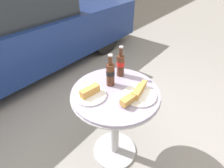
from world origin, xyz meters
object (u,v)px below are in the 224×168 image
at_px(parked_car, 3,33).
at_px(cola_bottle_right, 110,73).
at_px(bistro_table, 115,111).
at_px(lunch_plate_far, 90,94).
at_px(cola_bottle_left, 121,64).
at_px(lunch_plate_near, 137,94).

bearing_deg(parked_car, cola_bottle_right, -93.59).
xyz_separation_m(bistro_table, lunch_plate_far, (-0.15, 0.11, 0.23)).
height_order(cola_bottle_right, lunch_plate_far, cola_bottle_right).
height_order(bistro_table, parked_car, parked_car).
distance_m(cola_bottle_left, parked_car, 2.20).
relative_size(bistro_table, cola_bottle_right, 2.97).
relative_size(cola_bottle_left, cola_bottle_right, 1.00).
bearing_deg(lunch_plate_near, cola_bottle_left, 60.35).
height_order(lunch_plate_near, parked_car, parked_car).
relative_size(lunch_plate_near, parked_car, 0.07).
xyz_separation_m(bistro_table, cola_bottle_left, (0.19, 0.10, 0.31)).
bearing_deg(bistro_table, cola_bottle_left, 27.56).
bearing_deg(parked_car, lunch_plate_near, -93.10).
relative_size(bistro_table, lunch_plate_far, 3.27).
bearing_deg(cola_bottle_right, parked_car, 86.41).
xyz_separation_m(cola_bottle_left, cola_bottle_right, (-0.15, -0.02, 0.00)).
xyz_separation_m(cola_bottle_left, lunch_plate_near, (-0.15, -0.26, -0.08)).
bearing_deg(cola_bottle_right, lunch_plate_near, -88.48).
xyz_separation_m(bistro_table, parked_car, (0.18, 2.28, 0.05)).
bearing_deg(lunch_plate_far, parked_car, 81.34).
bearing_deg(lunch_plate_far, cola_bottle_right, -7.79).
relative_size(bistro_table, cola_bottle_left, 2.97).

